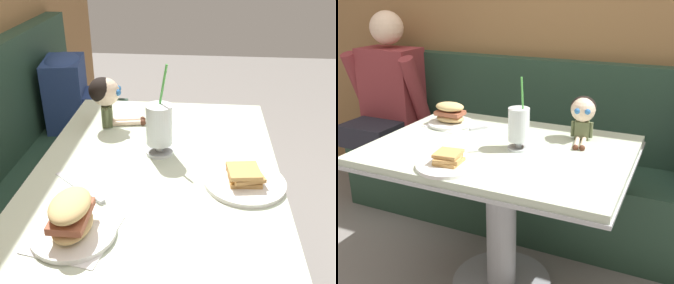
% 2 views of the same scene
% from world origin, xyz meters
% --- Properties ---
extents(wood_panel_wall, '(4.40, 0.08, 2.40)m').
position_xyz_m(wood_panel_wall, '(0.00, 1.05, 1.20)').
color(wood_panel_wall, olive).
rests_on(wood_panel_wall, ground).
extents(booth_bench, '(2.60, 0.48, 1.00)m').
position_xyz_m(booth_bench, '(0.00, 0.81, 0.33)').
color(booth_bench, '#233D2D').
rests_on(booth_bench, ground).
extents(diner_table, '(1.11, 0.81, 0.74)m').
position_xyz_m(diner_table, '(0.00, 0.18, 0.54)').
color(diner_table, beige).
rests_on(diner_table, ground).
extents(toast_plate, '(0.25, 0.25, 0.06)m').
position_xyz_m(toast_plate, '(-0.09, -0.10, 0.76)').
color(toast_plate, white).
rests_on(toast_plate, diner_table).
extents(milkshake_glass, '(0.10, 0.10, 0.32)m').
position_xyz_m(milkshake_glass, '(0.08, 0.18, 0.84)').
color(milkshake_glass, silver).
rests_on(milkshake_glass, diner_table).
extents(sandwich_plate, '(0.23, 0.23, 0.12)m').
position_xyz_m(sandwich_plate, '(-0.36, 0.35, 0.79)').
color(sandwich_plate, white).
rests_on(sandwich_plate, diner_table).
extents(butter_knife, '(0.16, 0.19, 0.01)m').
position_xyz_m(butter_knife, '(-0.18, 0.37, 0.74)').
color(butter_knife, silver).
rests_on(butter_knife, diner_table).
extents(seated_doll, '(0.13, 0.23, 0.20)m').
position_xyz_m(seated_doll, '(0.29, 0.41, 0.87)').
color(seated_doll, '#5B6642').
rests_on(seated_doll, diner_table).
extents(diner_patron, '(0.55, 0.48, 0.81)m').
position_xyz_m(diner_patron, '(-1.09, 0.76, 0.74)').
color(diner_patron, maroon).
rests_on(diner_patron, booth_bench).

